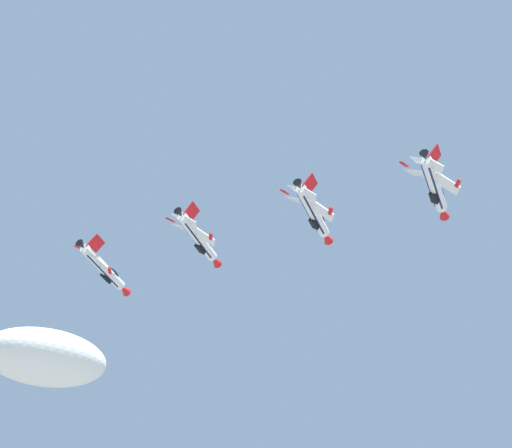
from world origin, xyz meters
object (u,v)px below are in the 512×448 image
Objects in this scene: fighter_jet_left_outer at (435,186)px; fighter_jet_lead at (104,268)px; fighter_jet_left_wing at (198,238)px; fighter_jet_right_wing at (314,213)px.

fighter_jet_lead is at bearing -178.56° from fighter_jet_left_outer.
fighter_jet_left_wing reaches higher than fighter_jet_right_wing.
fighter_jet_left_outer is (43.13, -36.23, 1.72)m from fighter_jet_lead.
fighter_jet_right_wing reaches higher than fighter_jet_lead.
fighter_jet_right_wing is 19.00m from fighter_jet_left_outer.
fighter_jet_left_outer is at bearing 1.44° from fighter_jet_lead.
fighter_jet_lead is 17.31m from fighter_jet_left_wing.
fighter_jet_lead is 1.00× the size of fighter_jet_left_outer.
fighter_jet_left_wing is at bearing 3.04° from fighter_jet_lead.
fighter_jet_right_wing is at bearing -1.22° from fighter_jet_left_wing.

